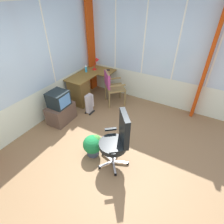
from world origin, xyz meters
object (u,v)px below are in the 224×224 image
Objects in this scene: space_heater at (90,103)px; potted_plant at (93,145)px; tv_remote at (107,70)px; desk at (80,90)px; wooden_armchair at (111,84)px; spray_bottle at (86,68)px; office_chair at (118,138)px; tv_on_stand at (60,108)px; desk_lamp at (97,62)px.

potted_plant is (-1.14, -0.90, -0.02)m from space_heater.
desk is at bearing 126.75° from tv_remote.
desk is at bearing 115.80° from wooden_armchair.
spray_bottle is (0.44, 0.10, 0.44)m from desk.
office_chair is (-1.82, -2.02, -0.23)m from spray_bottle.
office_chair reaches higher than tv_on_stand.
space_heater is (1.10, 1.42, -0.35)m from office_chair.
potted_plant is at bearing -141.23° from spray_bottle.
spray_bottle is at bearing 155.23° from desk_lamp.
tv_remote is 0.69× the size of spray_bottle.
tv_on_stand is (0.45, 1.82, -0.27)m from office_chair.
desk is 2.00m from potted_plant.
desk is 0.96m from desk_lamp.
office_chair is 1.83m from space_heater.
space_heater is at bearing 157.10° from tv_remote.
wooden_armchair is 1.19× the size of tv_on_stand.
desk is 2.50× the size of space_heater.
desk is 2.37m from office_chair.
tv_on_stand is 1.40m from potted_plant.
wooden_armchair is at bearing -95.06° from spray_bottle.
desk is 0.64m from spray_bottle.
spray_bottle is 2.47m from potted_plant.
desk reaches higher than potted_plant.
tv_remote is at bearing 39.56° from wooden_armchair.
desk_lamp is 2.68m from potted_plant.
space_heater is at bearing -118.94° from desk.
tv_remote is at bearing -78.45° from desk_lamp.
desk_lamp is 0.42× the size of tv_on_stand.
wooden_armchair is 0.86× the size of office_chair.
tv_remote reaches higher than potted_plant.
wooden_armchair reaches higher than potted_plant.
office_chair is 2.52× the size of potted_plant.
desk is 3.01× the size of potted_plant.
spray_bottle is at bearing 101.14° from tv_remote.
potted_plant is at bearing -111.21° from tv_on_stand.
office_chair is 1.40× the size of tv_on_stand.
spray_bottle is (-0.40, 0.46, 0.09)m from tv_remote.
desk_lamp reaches higher than tv_remote.
potted_plant is (-1.42, -1.40, -0.16)m from desk.
wooden_armchair is 1.94m from potted_plant.
tv_on_stand reaches higher than potted_plant.
wooden_armchair is 2.09m from office_chair.
desk_lamp is at bearing 1.55° from tv_on_stand.
space_heater reaches higher than potted_plant.
spray_bottle reaches higher than desk.
space_heater is (-0.72, -0.60, -0.58)m from spray_bottle.
desk_lamp is at bearing -24.77° from spray_bottle.
wooden_armchair is at bearing -64.20° from desk.
spray_bottle is 0.19× the size of office_chair.
desk_lamp is (0.78, -0.06, 0.56)m from desk.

